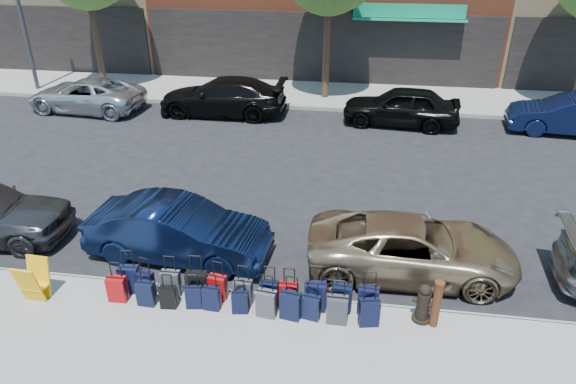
% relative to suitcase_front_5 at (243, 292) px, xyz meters
% --- Properties ---
extents(ground, '(120.00, 120.00, 0.00)m').
position_rel_suitcase_front_5_xyz_m(ground, '(-0.02, 4.84, -0.43)').
color(ground, black).
rests_on(ground, ground).
extents(sidewalk_near, '(60.00, 4.00, 0.15)m').
position_rel_suitcase_front_5_xyz_m(sidewalk_near, '(-0.02, -1.66, -0.36)').
color(sidewalk_near, gray).
rests_on(sidewalk_near, ground).
extents(sidewalk_far, '(60.00, 4.00, 0.15)m').
position_rel_suitcase_front_5_xyz_m(sidewalk_far, '(-0.02, 14.84, -0.36)').
color(sidewalk_far, gray).
rests_on(sidewalk_far, ground).
extents(curb_near, '(60.00, 0.08, 0.15)m').
position_rel_suitcase_front_5_xyz_m(curb_near, '(-0.02, 0.36, -0.36)').
color(curb_near, gray).
rests_on(curb_near, ground).
extents(curb_far, '(60.00, 0.08, 0.15)m').
position_rel_suitcase_front_5_xyz_m(curb_far, '(-0.02, 12.82, -0.36)').
color(curb_far, gray).
rests_on(curb_far, ground).
extents(suitcase_front_0, '(0.44, 0.27, 1.00)m').
position_rel_suitcase_front_5_xyz_m(suitcase_front_0, '(-2.45, 0.04, 0.03)').
color(suitcase_front_0, black).
rests_on(suitcase_front_0, sidewalk_near).
extents(suitcase_front_1, '(0.40, 0.27, 0.89)m').
position_rel_suitcase_front_5_xyz_m(suitcase_front_1, '(-2.09, -0.01, -0.01)').
color(suitcase_front_1, black).
rests_on(suitcase_front_1, sidewalk_near).
extents(suitcase_front_2, '(0.40, 0.23, 0.94)m').
position_rel_suitcase_front_5_xyz_m(suitcase_front_2, '(-1.55, 0.05, 0.01)').
color(suitcase_front_2, '#3C3C41').
rests_on(suitcase_front_2, sidewalk_near).
extents(suitcase_front_3, '(0.44, 0.26, 1.02)m').
position_rel_suitcase_front_5_xyz_m(suitcase_front_3, '(-0.98, 0.03, 0.04)').
color(suitcase_front_3, black).
rests_on(suitcase_front_3, sidewalk_near).
extents(suitcase_front_4, '(0.39, 0.26, 0.88)m').
position_rel_suitcase_front_5_xyz_m(suitcase_front_4, '(-0.56, 0.09, -0.01)').
color(suitcase_front_4, '#AD0B0C').
rests_on(suitcase_front_4, sidewalk_near).
extents(suitcase_front_5, '(0.39, 0.23, 0.91)m').
position_rel_suitcase_front_5_xyz_m(suitcase_front_5, '(0.00, 0.00, 0.00)').
color(suitcase_front_5, '#333337').
rests_on(suitcase_front_5, sidewalk_near).
extents(suitcase_front_6, '(0.38, 0.22, 0.91)m').
position_rel_suitcase_front_5_xyz_m(suitcase_front_6, '(0.53, 0.05, 0.00)').
color(suitcase_front_6, black).
rests_on(suitcase_front_6, sidewalk_near).
extents(suitcase_front_7, '(0.38, 0.21, 0.91)m').
position_rel_suitcase_front_5_xyz_m(suitcase_front_7, '(0.93, 0.05, 0.00)').
color(suitcase_front_7, '#94090A').
rests_on(suitcase_front_7, sidewalk_near).
extents(suitcase_front_8, '(0.44, 0.26, 1.02)m').
position_rel_suitcase_front_5_xyz_m(suitcase_front_8, '(1.47, 0.04, 0.04)').
color(suitcase_front_8, black).
rests_on(suitcase_front_8, sidewalk_near).
extents(suitcase_front_9, '(0.42, 0.25, 0.98)m').
position_rel_suitcase_front_5_xyz_m(suitcase_front_9, '(1.99, 0.09, 0.02)').
color(suitcase_front_9, black).
rests_on(suitcase_front_9, sidewalk_near).
extents(suitcase_front_10, '(0.42, 0.25, 0.97)m').
position_rel_suitcase_front_5_xyz_m(suitcase_front_10, '(2.52, 0.09, 0.02)').
color(suitcase_front_10, black).
rests_on(suitcase_front_10, sidewalk_near).
extents(suitcase_back_0, '(0.39, 0.23, 0.91)m').
position_rel_suitcase_front_5_xyz_m(suitcase_back_0, '(-2.58, -0.27, -0.00)').
color(suitcase_back_0, '#A30A0D').
rests_on(suitcase_back_0, sidewalk_near).
extents(suitcase_back_1, '(0.37, 0.23, 0.87)m').
position_rel_suitcase_front_5_xyz_m(suitcase_back_1, '(-1.94, -0.31, -0.01)').
color(suitcase_back_1, black).
rests_on(suitcase_back_1, sidewalk_near).
extents(suitcase_back_2, '(0.34, 0.22, 0.78)m').
position_rel_suitcase_front_5_xyz_m(suitcase_back_2, '(-1.47, -0.32, -0.04)').
color(suitcase_back_2, black).
rests_on(suitcase_back_2, sidewalk_near).
extents(suitcase_back_3, '(0.35, 0.23, 0.77)m').
position_rel_suitcase_front_5_xyz_m(suitcase_back_3, '(-0.96, -0.25, -0.04)').
color(suitcase_back_3, black).
rests_on(suitcase_back_3, sidewalk_near).
extents(suitcase_back_4, '(0.35, 0.22, 0.82)m').
position_rel_suitcase_front_5_xyz_m(suitcase_back_4, '(-0.59, -0.25, -0.03)').
color(suitcase_back_4, black).
rests_on(suitcase_back_4, sidewalk_near).
extents(suitcase_back_5, '(0.35, 0.23, 0.77)m').
position_rel_suitcase_front_5_xyz_m(suitcase_back_5, '(-0.01, -0.26, -0.04)').
color(suitcase_back_5, black).
rests_on(suitcase_back_5, sidewalk_near).
extents(suitcase_back_6, '(0.42, 0.28, 0.93)m').
position_rel_suitcase_front_5_xyz_m(suitcase_back_6, '(0.54, -0.28, 0.01)').
color(suitcase_back_6, '#3E3E43').
rests_on(suitcase_back_6, sidewalk_near).
extents(suitcase_back_7, '(0.43, 0.30, 0.95)m').
position_rel_suitcase_front_5_xyz_m(suitcase_back_7, '(1.02, -0.27, 0.01)').
color(suitcase_back_7, black).
rests_on(suitcase_back_7, sidewalk_near).
extents(suitcase_back_8, '(0.38, 0.26, 0.83)m').
position_rel_suitcase_front_5_xyz_m(suitcase_back_8, '(1.42, -0.23, -0.02)').
color(suitcase_back_8, black).
rests_on(suitcase_back_8, sidewalk_near).
extents(suitcase_back_9, '(0.40, 0.24, 0.96)m').
position_rel_suitcase_front_5_xyz_m(suitcase_back_9, '(1.93, -0.27, 0.01)').
color(suitcase_back_9, '#323136').
rests_on(suitcase_back_9, sidewalk_near).
extents(suitcase_back_10, '(0.42, 0.30, 0.92)m').
position_rel_suitcase_front_5_xyz_m(suitcase_back_10, '(2.54, -0.24, 0.00)').
color(suitcase_back_10, black).
rests_on(suitcase_back_10, sidewalk_near).
extents(fire_hydrant, '(0.43, 0.38, 0.84)m').
position_rel_suitcase_front_5_xyz_m(fire_hydrant, '(3.58, 0.04, 0.10)').
color(fire_hydrant, black).
rests_on(fire_hydrant, sidewalk_near).
extents(bollard, '(0.19, 0.19, 1.03)m').
position_rel_suitcase_front_5_xyz_m(bollard, '(3.80, -0.08, 0.25)').
color(bollard, '#38190C').
rests_on(bollard, sidewalk_near).
extents(display_rack, '(0.53, 0.58, 0.89)m').
position_rel_suitcase_front_5_xyz_m(display_rack, '(-4.27, -0.46, 0.15)').
color(display_rack, '#F2AE0D').
rests_on(display_rack, sidewalk_near).
extents(car_near_1, '(4.38, 1.80, 1.41)m').
position_rel_suitcase_front_5_xyz_m(car_near_1, '(-1.91, 1.65, 0.27)').
color(car_near_1, '#0B1633').
rests_on(car_near_1, ground).
extents(car_near_2, '(4.71, 2.25, 1.30)m').
position_rel_suitcase_front_5_xyz_m(car_near_2, '(3.47, 1.85, 0.21)').
color(car_near_2, '#9F8462').
rests_on(car_near_2, ground).
extents(car_far_0, '(5.03, 2.63, 1.35)m').
position_rel_suitcase_front_5_xyz_m(car_far_0, '(-9.34, 11.41, 0.24)').
color(car_far_0, silver).
rests_on(car_far_0, ground).
extents(car_far_1, '(5.23, 2.14, 1.52)m').
position_rel_suitcase_front_5_xyz_m(car_far_1, '(-3.53, 11.78, 0.32)').
color(car_far_1, black).
rests_on(car_far_1, ground).
extents(car_far_2, '(4.60, 2.20, 1.52)m').
position_rel_suitcase_front_5_xyz_m(car_far_2, '(3.66, 11.58, 0.32)').
color(car_far_2, black).
rests_on(car_far_2, ground).
extents(car_far_3, '(4.55, 1.95, 1.46)m').
position_rel_suitcase_front_5_xyz_m(car_far_3, '(9.89, 11.54, 0.29)').
color(car_far_3, '#0D173C').
rests_on(car_far_3, ground).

